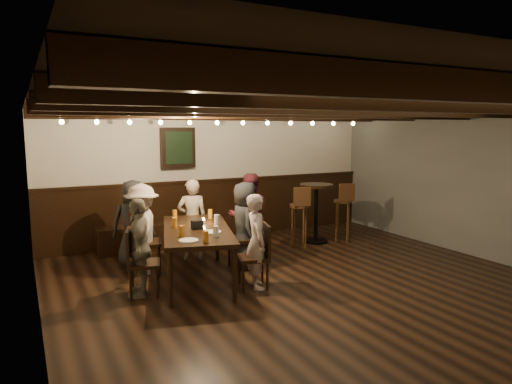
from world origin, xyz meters
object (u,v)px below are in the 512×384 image
person_right_far (257,241)px  chair_right_far (254,268)px  chair_left_near (145,254)px  bar_stool_left (299,225)px  dining_table (197,233)px  person_bench_right (249,216)px  high_top_table (316,204)px  person_left_far (139,247)px  person_bench_left (134,223)px  person_bench_centre (192,219)px  person_left_near (142,229)px  person_right_near (245,225)px  bar_stool_right (343,219)px  chair_left_far (143,275)px  chair_right_near (243,249)px

person_right_far → chair_right_far: bearing=90.0°
chair_left_near → bar_stool_left: 2.76m
dining_table → person_bench_right: bearing=45.0°
high_top_table → chair_left_near: bearing=-173.4°
chair_left_near → person_left_far: (-0.28, -0.86, 0.33)m
chair_right_far → person_bench_right: 1.43m
chair_right_far → person_bench_left: (-1.18, 1.75, 0.40)m
person_bench_centre → person_right_far: bearing=116.6°
person_left_near → person_right_far: 1.75m
dining_table → person_right_near: 0.87m
person_left_far → bar_stool_right: (4.04, 1.08, -0.21)m
chair_left_far → chair_right_far: 1.44m
person_bench_left → person_left_far: bearing=96.3°
person_bench_right → dining_table: bearing=45.0°
person_right_near → high_top_table: (1.85, 0.79, 0.06)m
chair_left_near → person_bench_right: person_bench_right is taller
person_bench_centre → bar_stool_right: person_bench_centre is taller
bar_stool_right → dining_table: bearing=-149.8°
chair_left_far → chair_right_far: (1.38, -0.40, -0.00)m
chair_right_far → person_left_far: bearing=90.0°
chair_right_far → bar_stool_right: 3.02m
chair_right_far → person_right_far: bearing=-90.0°
chair_left_far → person_right_near: (1.66, 0.46, 0.39)m
chair_right_far → bar_stool_left: size_ratio=0.78×
chair_left_near → chair_left_far: (-0.25, -0.87, -0.03)m
chair_left_near → high_top_table: high_top_table is taller
chair_left_near → bar_stool_left: bar_stool_left is taller
dining_table → bar_stool_right: 3.31m
person_bench_left → chair_right_far: bearing=140.2°
chair_left_near → person_bench_left: bearing=-158.2°
person_bench_centre → bar_stool_right: size_ratio=1.18×
chair_left_near → chair_left_far: size_ratio=1.11×
person_bench_left → person_left_far: person_bench_left is taller
chair_left_far → high_top_table: 3.75m
person_bench_centre → high_top_table: (2.40, 0.00, 0.06)m
dining_table → chair_right_near: size_ratio=2.32×
chair_right_far → person_bench_right: person_bench_right is taller
bar_stool_left → chair_left_far: bearing=-145.3°
person_bench_centre → person_bench_right: 0.91m
chair_left_near → person_right_far: person_right_far is taller
high_top_table → chair_left_far: bearing=-160.5°
person_bench_centre → bar_stool_left: person_bench_centre is taller
chair_left_near → person_bench_left: person_bench_left is taller
dining_table → chair_left_far: chair_left_far is taller
person_left_near → person_left_far: (-0.25, -0.86, -0.03)m
chair_right_near → person_left_near: person_left_near is taller
person_bench_centre → bar_stool_right: bearing=-167.0°
chair_left_near → high_top_table: bearing=112.7°
chair_right_far → person_right_near: 0.98m
person_bench_right → person_left_near: bearing=15.3°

